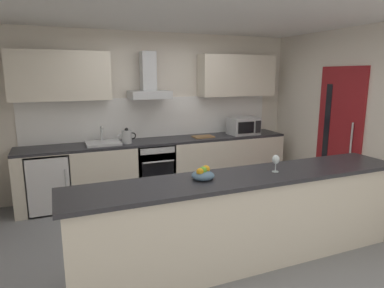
{
  "coord_description": "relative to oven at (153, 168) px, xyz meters",
  "views": [
    {
      "loc": [
        -1.58,
        -3.57,
        1.93
      ],
      "look_at": [
        0.04,
        0.35,
        1.05
      ],
      "focal_mm": 31.51,
      "sensor_mm": 36.0,
      "label": 1
    }
  ],
  "objects": [
    {
      "name": "ground",
      "position": [
        0.16,
        -1.49,
        -0.47
      ],
      "size": [
        5.92,
        4.67,
        0.02
      ],
      "primitive_type": "cube",
      "color": "gray"
    },
    {
      "name": "ceiling",
      "position": [
        0.16,
        -1.49,
        2.15
      ],
      "size": [
        5.92,
        4.67,
        0.02
      ],
      "primitive_type": "cube",
      "color": "white"
    },
    {
      "name": "wall_back",
      "position": [
        0.16,
        0.41,
        0.84
      ],
      "size": [
        5.92,
        0.12,
        2.6
      ],
      "primitive_type": "cube",
      "color": "silver",
      "rests_on": "ground"
    },
    {
      "name": "wall_right",
      "position": [
        2.68,
        -1.49,
        0.84
      ],
      "size": [
        0.12,
        4.67,
        2.6
      ],
      "primitive_type": "cube",
      "color": "silver",
      "rests_on": "ground"
    },
    {
      "name": "backsplash_tile",
      "position": [
        0.16,
        0.33,
        0.77
      ],
      "size": [
        4.18,
        0.02,
        0.66
      ],
      "primitive_type": "cube",
      "color": "white"
    },
    {
      "name": "counter_back",
      "position": [
        0.16,
        0.03,
        -0.01
      ],
      "size": [
        4.33,
        0.6,
        0.9
      ],
      "color": "beige",
      "rests_on": "ground"
    },
    {
      "name": "counter_island",
      "position": [
        0.31,
        -2.3,
        0.02
      ],
      "size": [
        3.59,
        0.64,
        0.95
      ],
      "color": "beige",
      "rests_on": "ground"
    },
    {
      "name": "upper_cabinets",
      "position": [
        0.16,
        0.18,
        1.45
      ],
      "size": [
        4.27,
        0.32,
        0.7
      ],
      "color": "beige"
    },
    {
      "name": "side_door",
      "position": [
        2.61,
        -1.23,
        0.57
      ],
      "size": [
        0.08,
        0.85,
        2.05
      ],
      "color": "maroon",
      "rests_on": "ground"
    },
    {
      "name": "oven",
      "position": [
        0.0,
        0.0,
        0.0
      ],
      "size": [
        0.6,
        0.62,
        0.8
      ],
      "color": "slate",
      "rests_on": "ground"
    },
    {
      "name": "refrigerator",
      "position": [
        -1.55,
        -0.0,
        -0.03
      ],
      "size": [
        0.58,
        0.6,
        0.85
      ],
      "color": "white",
      "rests_on": "ground"
    },
    {
      "name": "microwave",
      "position": [
        1.64,
        -0.03,
        0.59
      ],
      "size": [
        0.5,
        0.38,
        0.3
      ],
      "color": "#B7BABC",
      "rests_on": "counter_back"
    },
    {
      "name": "sink",
      "position": [
        -0.76,
        0.01,
        0.47
      ],
      "size": [
        0.5,
        0.4,
        0.26
      ],
      "color": "silver",
      "rests_on": "counter_back"
    },
    {
      "name": "kettle",
      "position": [
        -0.41,
        -0.03,
        0.55
      ],
      "size": [
        0.29,
        0.15,
        0.24
      ],
      "color": "#B7BABC",
      "rests_on": "counter_back"
    },
    {
      "name": "range_hood",
      "position": [
        0.0,
        0.13,
        1.33
      ],
      "size": [
        0.62,
        0.45,
        0.72
      ],
      "color": "#B7BABC"
    },
    {
      "name": "wine_glass",
      "position": [
        0.64,
        -2.32,
        0.61
      ],
      "size": [
        0.08,
        0.08,
        0.18
      ],
      "color": "silver",
      "rests_on": "counter_island"
    },
    {
      "name": "fruit_bowl",
      "position": [
        -0.14,
        -2.26,
        0.53
      ],
      "size": [
        0.22,
        0.22,
        0.13
      ],
      "color": "slate",
      "rests_on": "counter_island"
    },
    {
      "name": "chopping_board",
      "position": [
        0.87,
        -0.02,
        0.45
      ],
      "size": [
        0.34,
        0.23,
        0.02
      ],
      "primitive_type": "cube",
      "rotation": [
        0.0,
        0.0,
        0.02
      ],
      "color": "#9E7247",
      "rests_on": "counter_back"
    }
  ]
}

